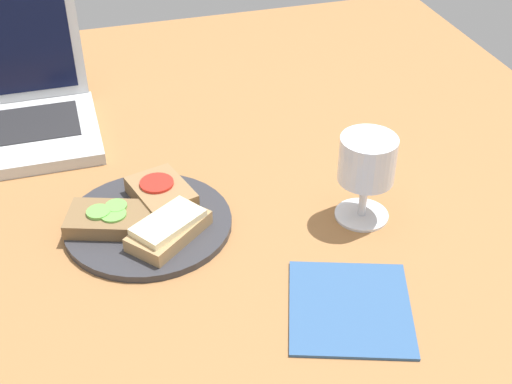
# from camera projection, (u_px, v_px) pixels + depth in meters

# --- Properties ---
(wooden_table) EXTENTS (1.40, 1.40, 0.03)m
(wooden_table) POSITION_uv_depth(u_px,v_px,m) (186.00, 222.00, 1.02)
(wooden_table) COLOR #9E6B3D
(wooden_table) RESTS_ON ground
(plate) EXTENTS (0.23, 0.23, 0.01)m
(plate) POSITION_uv_depth(u_px,v_px,m) (148.00, 223.00, 0.98)
(plate) COLOR #333338
(plate) RESTS_ON wooden_table
(sandwich_with_cucumber) EXTENTS (0.13, 0.10, 0.03)m
(sandwich_with_cucumber) POSITION_uv_depth(u_px,v_px,m) (111.00, 219.00, 0.96)
(sandwich_with_cucumber) COLOR brown
(sandwich_with_cucumber) RESTS_ON plate
(sandwich_with_cheese) EXTENTS (0.13, 0.12, 0.03)m
(sandwich_with_cheese) POSITION_uv_depth(u_px,v_px,m) (169.00, 229.00, 0.94)
(sandwich_with_cheese) COLOR #A88456
(sandwich_with_cheese) RESTS_ON plate
(sandwich_with_tomato) EXTENTS (0.09, 0.11, 0.03)m
(sandwich_with_tomato) POSITION_uv_depth(u_px,v_px,m) (161.00, 193.00, 1.01)
(sandwich_with_tomato) COLOR #937047
(sandwich_with_tomato) RESTS_ON plate
(wine_glass) EXTENTS (0.08, 0.08, 0.13)m
(wine_glass) POSITION_uv_depth(u_px,v_px,m) (367.00, 163.00, 0.95)
(wine_glass) COLOR white
(wine_glass) RESTS_ON wooden_table
(napkin) EXTENTS (0.19, 0.20, 0.00)m
(napkin) POSITION_uv_depth(u_px,v_px,m) (350.00, 308.00, 0.85)
(napkin) COLOR #33598C
(napkin) RESTS_ON wooden_table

